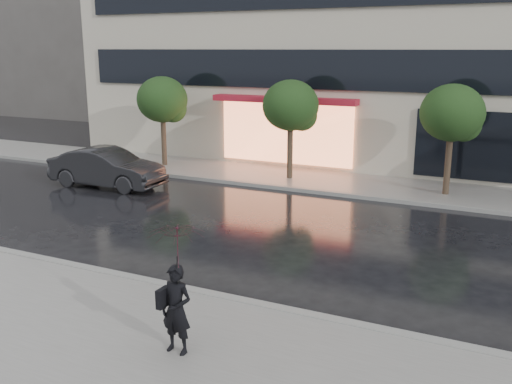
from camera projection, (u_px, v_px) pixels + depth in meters
The scene contains 11 objects.
ground at pixel (243, 284), 12.84m from camera, with size 120.00×120.00×0.00m, color black.
sidewalk_near at pixel (159, 348), 9.98m from camera, with size 60.00×4.50×0.12m, color slate.
sidewalk_far at pixel (365, 185), 21.77m from camera, with size 60.00×3.50×0.12m, color slate.
curb_near at pixel (221, 298), 11.95m from camera, with size 60.00×0.25×0.14m, color gray.
curb_far at pixel (351, 195), 20.24m from camera, with size 60.00×0.25×0.14m, color gray.
bg_building_left at pixel (79, 37), 45.86m from camera, with size 14.00×10.00×12.00m, color #59544F.
tree_far_west at pixel (164, 101), 24.64m from camera, with size 2.20×2.20×3.99m.
tree_mid_west at pixel (292, 107), 22.12m from camera, with size 2.20×2.20×3.99m.
tree_mid_east at pixel (454, 115), 19.59m from camera, with size 2.20×2.20×3.99m.
parked_car at pixel (107, 168), 21.62m from camera, with size 1.57×4.51×1.49m, color #232325.
pedestrian_with_umbrella at pixel (177, 269), 9.36m from camera, with size 0.97×0.98×2.27m.
Camera 1 is at (5.45, -10.62, 5.16)m, focal length 40.00 mm.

